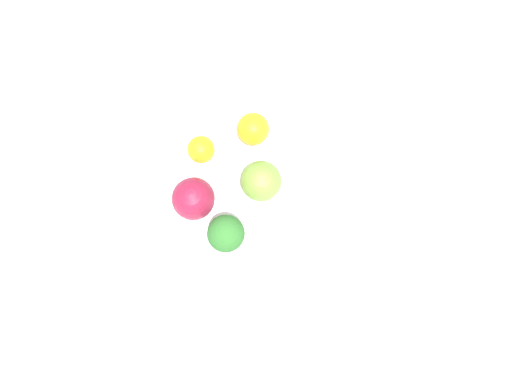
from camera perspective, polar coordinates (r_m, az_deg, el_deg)
ground_plane at (r=0.68m, az=-0.00°, el=-1.35°), size 6.00×6.00×0.00m
table_surface at (r=0.67m, az=-0.00°, el=-1.16°), size 1.20×1.20×0.02m
bowl at (r=0.64m, az=-0.00°, el=-0.61°), size 0.23×0.23×0.04m
broccoli at (r=0.58m, az=-3.60°, el=-4.71°), size 0.04×0.04×0.06m
apple_red at (r=0.60m, az=-7.18°, el=-0.78°), size 0.05×0.05×0.05m
apple_green at (r=0.60m, az=0.64°, el=1.22°), size 0.05×0.05×0.05m
orange_front at (r=0.63m, az=-0.34°, el=7.22°), size 0.04×0.04×0.04m
orange_back at (r=0.62m, az=-6.31°, el=4.85°), size 0.03×0.03×0.03m
napkin at (r=0.70m, az=-21.12°, el=-0.44°), size 0.15×0.16×0.01m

